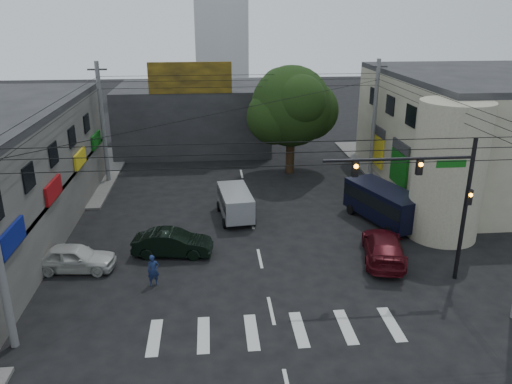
{
  "coord_description": "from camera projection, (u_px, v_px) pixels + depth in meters",
  "views": [
    {
      "loc": [
        -2.46,
        -21.96,
        12.58
      ],
      "look_at": [
        -0.02,
        4.0,
        3.11
      ],
      "focal_mm": 35.0,
      "sensor_mm": 36.0,
      "label": 1
    }
  ],
  "objects": [
    {
      "name": "white_compact",
      "position": [
        74.0,
        258.0,
        25.51
      ],
      "size": [
        2.44,
        4.44,
        1.41
      ],
      "primitive_type": "imported",
      "rotation": [
        0.0,
        0.0,
        1.48
      ],
      "color": "beige",
      "rests_on": "ground"
    },
    {
      "name": "ground",
      "position": [
        264.0,
        277.0,
        25.06
      ],
      "size": [
        160.0,
        160.0,
        0.0
      ],
      "primitive_type": "plane",
      "color": "black",
      "rests_on": "ground"
    },
    {
      "name": "sidewalk_far_left",
      "position": [
        19.0,
        176.0,
        40.3
      ],
      "size": [
        16.0,
        16.0,
        0.15
      ],
      "primitive_type": "cube",
      "color": "#514F4C",
      "rests_on": "ground"
    },
    {
      "name": "street_tree",
      "position": [
        291.0,
        107.0,
        39.45
      ],
      "size": [
        6.4,
        6.4,
        8.7
      ],
      "color": "black",
      "rests_on": "ground"
    },
    {
      "name": "building_far",
      "position": [
        194.0,
        117.0,
        48.01
      ],
      "size": [
        14.0,
        10.0,
        6.0
      ],
      "primitive_type": "cube",
      "color": "#232326",
      "rests_on": "ground"
    },
    {
      "name": "traffic_gantry",
      "position": [
        434.0,
        188.0,
        23.16
      ],
      "size": [
        7.1,
        0.35,
        7.2
      ],
      "color": "black",
      "rests_on": "ground"
    },
    {
      "name": "maroon_sedan",
      "position": [
        384.0,
        247.0,
        26.61
      ],
      "size": [
        4.38,
        6.02,
        1.47
      ],
      "primitive_type": "imported",
      "rotation": [
        0.0,
        0.0,
        2.9
      ],
      "color": "#410910",
      "rests_on": "ground"
    },
    {
      "name": "billboard",
      "position": [
        190.0,
        78.0,
        41.96
      ],
      "size": [
        7.0,
        0.3,
        2.6
      ],
      "primitive_type": "cube",
      "color": "olive",
      "rests_on": "building_far"
    },
    {
      "name": "dark_sedan",
      "position": [
        173.0,
        243.0,
        27.12
      ],
      "size": [
        2.54,
        4.65,
        1.41
      ],
      "primitive_type": "imported",
      "rotation": [
        0.0,
        0.0,
        1.45
      ],
      "color": "black",
      "rests_on": "ground"
    },
    {
      "name": "silver_minivan",
      "position": [
        235.0,
        205.0,
        31.93
      ],
      "size": [
        4.64,
        2.65,
        1.84
      ],
      "primitive_type": null,
      "rotation": [
        0.0,
        0.0,
        1.67
      ],
      "color": "#929499",
      "rests_on": "ground"
    },
    {
      "name": "sidewalk_far_right",
      "position": [
        447.0,
        164.0,
        43.46
      ],
      "size": [
        16.0,
        16.0,
        0.15
      ],
      "primitive_type": "cube",
      "color": "#514F4C",
      "rests_on": "ground"
    },
    {
      "name": "navy_van",
      "position": [
        384.0,
        205.0,
        31.21
      ],
      "size": [
        7.01,
        5.68,
        2.27
      ],
      "primitive_type": null,
      "rotation": [
        0.0,
        0.0,
        1.91
      ],
      "color": "black",
      "rests_on": "ground"
    },
    {
      "name": "building_right",
      "position": [
        483.0,
        133.0,
        37.44
      ],
      "size": [
        14.0,
        18.0,
        8.0
      ],
      "primitive_type": "cube",
      "color": "gray",
      "rests_on": "ground"
    },
    {
      "name": "traffic_officer",
      "position": [
        153.0,
        270.0,
        24.09
      ],
      "size": [
        0.81,
        0.74,
        1.57
      ],
      "primitive_type": "imported",
      "rotation": [
        0.0,
        0.0,
        0.34
      ],
      "color": "#142148",
      "rests_on": "ground"
    },
    {
      "name": "corner_column",
      "position": [
        448.0,
        171.0,
        28.4
      ],
      "size": [
        4.0,
        4.0,
        8.0
      ],
      "primitive_type": "cylinder",
      "color": "gray",
      "rests_on": "ground"
    },
    {
      "name": "utility_pole_far_left",
      "position": [
        103.0,
        124.0,
        37.54
      ],
      "size": [
        0.32,
        0.32,
        9.2
      ],
      "primitive_type": "cylinder",
      "color": "#59595B",
      "rests_on": "ground"
    },
    {
      "name": "utility_pole_far_right",
      "position": [
        374.0,
        119.0,
        39.38
      ],
      "size": [
        0.32,
        0.32,
        9.2
      ],
      "primitive_type": "cylinder",
      "color": "#59595B",
      "rests_on": "ground"
    }
  ]
}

